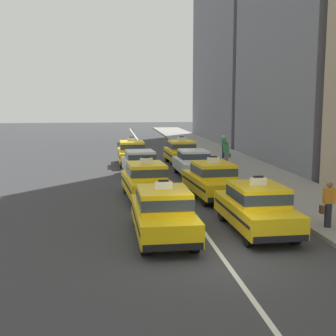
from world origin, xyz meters
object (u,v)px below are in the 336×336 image
object	(u,v)px
taxi_left_fourth	(132,152)
pedestrian_near_crosswalk	(328,205)
taxi_left_nearest	(163,212)
taxi_left_second	(146,180)
sedan_right_third	(193,162)
taxi_right_second	(212,179)
pedestrian_by_storefront	(226,153)
pedestrian_mid_block	(224,146)
sedan_left_third	(140,163)
taxi_right_nearest	(256,207)
taxi_right_fourth	(181,152)

from	to	relation	value
taxi_left_fourth	pedestrian_near_crosswalk	xyz separation A→B (m)	(5.86, -17.12, 0.06)
taxi_left_nearest	taxi_left_second	size ratio (longest dim) A/B	0.98
taxi_left_second	sedan_right_third	world-z (taller)	taxi_left_second
taxi_right_second	sedan_right_third	distance (m)	6.05
taxi_left_fourth	pedestrian_near_crosswalk	world-z (taller)	taxi_left_fourth
taxi_left_nearest	pedestrian_by_storefront	bearing A→B (deg)	68.71
taxi_left_fourth	pedestrian_mid_block	xyz separation A→B (m)	(6.94, 1.79, 0.14)
sedan_left_third	taxi_right_nearest	distance (m)	12.02
sedan_right_third	pedestrian_near_crosswalk	distance (m)	12.06
taxi_left_second	taxi_right_fourth	bearing A→B (deg)	73.18
taxi_left_fourth	taxi_right_nearest	size ratio (longest dim) A/B	1.00
sedan_right_third	taxi_left_fourth	bearing A→B (deg)	121.98
sedan_left_third	taxi_right_fourth	world-z (taller)	taxi_right_fourth
taxi_left_second	pedestrian_by_storefront	world-z (taller)	taxi_left_second
taxi_left_nearest	taxi_right_nearest	size ratio (longest dim) A/B	1.00
taxi_right_nearest	pedestrian_by_storefront	size ratio (longest dim) A/B	3.02
taxi_right_nearest	sedan_right_third	distance (m)	11.56
pedestrian_near_crosswalk	taxi_left_second	bearing A→B (deg)	134.14
taxi_left_nearest	pedestrian_near_crosswalk	bearing A→B (deg)	1.29
taxi_left_nearest	pedestrian_by_storefront	world-z (taller)	taxi_left_nearest
sedan_left_third	taxi_right_second	distance (m)	6.73
taxi_left_fourth	taxi_right_nearest	bearing A→B (deg)	-78.58
taxi_left_second	pedestrian_near_crosswalk	world-z (taller)	taxi_left_second
taxi_left_nearest	sedan_left_third	xyz separation A→B (m)	(0.05, 11.95, -0.03)
sedan_left_third	pedestrian_near_crosswalk	distance (m)	13.09
taxi_left_fourth	pedestrian_mid_block	world-z (taller)	taxi_left_fourth
taxi_right_nearest	pedestrian_by_storefront	bearing A→B (deg)	79.29
taxi_left_second	pedestrian_mid_block	bearing A→B (deg)	62.20
taxi_right_fourth	pedestrian_by_storefront	world-z (taller)	taxi_right_fourth
sedan_right_third	pedestrian_mid_block	distance (m)	7.99
pedestrian_near_crosswalk	pedestrian_mid_block	size ratio (longest dim) A/B	0.92
taxi_right_fourth	taxi_left_nearest	bearing A→B (deg)	-100.80
taxi_left_fourth	taxi_right_fourth	world-z (taller)	same
taxi_left_nearest	taxi_right_second	bearing A→B (deg)	63.34
taxi_left_nearest	pedestrian_mid_block	world-z (taller)	taxi_left_nearest
taxi_right_second	pedestrian_mid_block	xyz separation A→B (m)	(3.82, 13.16, 0.14)
pedestrian_near_crosswalk	pedestrian_by_storefront	world-z (taller)	pedestrian_near_crosswalk
taxi_right_nearest	pedestrian_mid_block	world-z (taller)	taxi_right_nearest
sedan_right_third	taxi_right_fourth	xyz separation A→B (m)	(0.11, 5.17, 0.03)
taxi_right_fourth	pedestrian_by_storefront	distance (m)	3.17
sedan_left_third	pedestrian_near_crosswalk	xyz separation A→B (m)	(5.63, -11.82, 0.09)
pedestrian_mid_block	pedestrian_by_storefront	world-z (taller)	pedestrian_mid_block
taxi_right_second	pedestrian_near_crosswalk	bearing A→B (deg)	-64.59
sedan_left_third	pedestrian_by_storefront	bearing A→B (deg)	32.16
sedan_right_third	pedestrian_mid_block	world-z (taller)	pedestrian_mid_block
taxi_left_second	taxi_right_nearest	bearing A→B (deg)	-59.87
sedan_left_third	taxi_left_nearest	bearing A→B (deg)	-90.24
taxi_left_fourth	sedan_right_third	bearing A→B (deg)	-58.02
taxi_right_fourth	taxi_left_second	bearing A→B (deg)	-106.82
taxi_left_fourth	pedestrian_by_storefront	world-z (taller)	taxi_left_fourth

